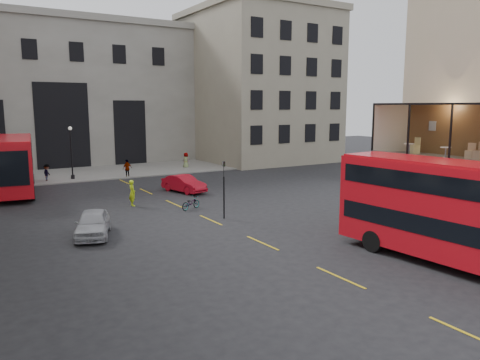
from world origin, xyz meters
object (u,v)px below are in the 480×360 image
cafe_table_mid (446,151)px  car_b (184,184)px  street_lamp_b (72,156)px  pedestrian_b (47,173)px  cafe_chair_c (470,154)px  cyclist (132,193)px  pedestrian_d (186,160)px  bicycle (191,203)px  traffic_light_near (224,182)px  cafe_chair_b (479,155)px  pedestrian_c (127,169)px  car_a (93,223)px  bus_near (463,210)px  cafe_table_far (409,148)px  cafe_chair_d (414,149)px  bus_far (15,162)px

cafe_table_mid → car_b: bearing=103.0°
street_lamp_b → pedestrian_b: 2.84m
cafe_chair_c → pedestrian_b: bearing=115.0°
cyclist → pedestrian_d: size_ratio=1.04×
car_b → bicycle: 6.86m
traffic_light_near → cafe_chair_c: (8.27, -11.66, 2.43)m
cafe_chair_b → pedestrian_c: bearing=103.6°
car_a → traffic_light_near: bearing=18.3°
pedestrian_c → bicycle: bearing=70.3°
bus_near → pedestrian_c: size_ratio=6.63×
car_b → pedestrian_b: 14.97m
car_a → cafe_table_far: 18.30m
street_lamp_b → cafe_chair_c: cafe_chair_c is taller
bus_near → pedestrian_b: (-11.90, 35.87, -1.85)m
car_b → traffic_light_near: bearing=-114.9°
bicycle → cafe_chair_c: (8.95, -15.32, 4.39)m
cafe_table_mid → traffic_light_near: bearing=120.5°
pedestrian_c → cafe_chair_d: (7.81, -29.13, 3.96)m
bus_far → pedestrian_d: size_ratio=6.51×
car_a → car_b: 14.22m
cyclist → cafe_chair_c: bearing=-148.9°
pedestrian_b → bicycle: bearing=-131.6°
traffic_light_near → pedestrian_b: (-7.40, 21.95, -1.55)m
cafe_table_far → cafe_chair_d: cafe_chair_d is taller
bicycle → cyclist: 4.63m
cafe_table_mid → cafe_chair_d: cafe_chair_d is taller
bus_far → cafe_table_far: cafe_table_far is taller
bicycle → pedestrian_c: 17.15m
traffic_light_near → cafe_chair_c: bearing=-54.7°
pedestrian_c → bus_near: bearing=80.3°
pedestrian_c → cafe_chair_b: 34.17m
car_b → pedestrian_b: pedestrian_b is taller
traffic_light_near → cafe_table_mid: 13.41m
pedestrian_c → pedestrian_d: pedestrian_d is taller
cafe_table_mid → pedestrian_c: bearing=101.4°
pedestrian_b → traffic_light_near: bearing=-133.1°
cafe_chair_d → cafe_chair_c: bearing=-85.7°
car_a → pedestrian_b: 21.82m
bus_far → cafe_chair_c: 34.60m
bicycle → cyclist: size_ratio=0.90×
bus_near → cafe_table_mid: 4.09m
traffic_light_near → cafe_table_mid: size_ratio=5.70×
pedestrian_b → car_b: bearing=-114.2°
cafe_chair_b → cafe_chair_c: cafe_chair_b is taller
pedestrian_d → car_a: bearing=121.0°
bus_far → pedestrian_c: 11.48m
cafe_chair_b → cafe_chair_d: bearing=92.6°
car_b → cafe_chair_c: 23.07m
pedestrian_b → pedestrian_d: 16.03m
bus_far → street_lamp_b: bearing=40.3°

